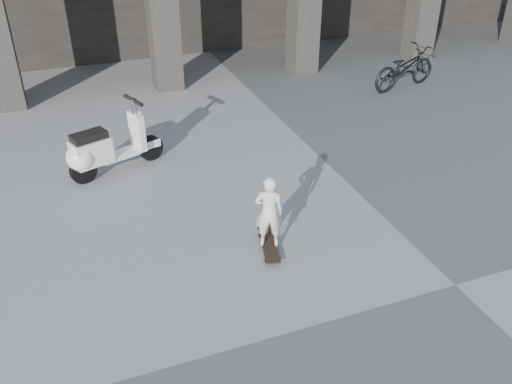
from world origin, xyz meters
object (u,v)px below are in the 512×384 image
object	(u,v)px
child	(269,212)
scooter	(100,151)
bicycle	(404,68)
longboard	(269,245)

from	to	relation	value
child	scooter	bearing A→B (deg)	-35.91
child	bicycle	xyz separation A→B (m)	(5.47, 4.88, -0.12)
longboard	scooter	bearing A→B (deg)	45.21
longboard	scooter	xyz separation A→B (m)	(-1.89, 2.97, 0.42)
child	scooter	size ratio (longest dim) A/B	0.62
bicycle	child	bearing A→B (deg)	118.42
longboard	child	world-z (taller)	child
longboard	bicycle	xyz separation A→B (m)	(5.47, 4.88, 0.43)
longboard	scooter	distance (m)	3.54
longboard	scooter	world-z (taller)	scooter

